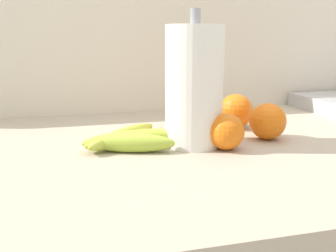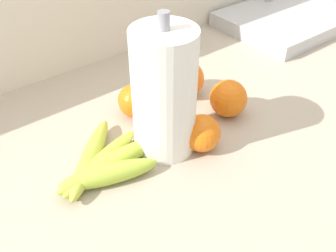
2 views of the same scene
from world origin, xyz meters
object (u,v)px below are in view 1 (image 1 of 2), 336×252
orange_back_right (207,125)px  paper_towel_roll (194,86)px  orange_far_right (236,111)px  banana_bunch (130,139)px  orange_center (268,121)px  orange_back_left (226,132)px  orange_right (182,116)px

orange_back_right → paper_towel_roll: 0.10m
paper_towel_roll → orange_far_right: bearing=37.8°
banana_bunch → orange_center: (0.30, -0.01, 0.02)m
orange_back_left → orange_center: bearing=22.0°
orange_back_right → orange_back_left: size_ratio=0.94×
orange_right → orange_back_left: bearing=-76.3°
orange_back_right → orange_far_right: size_ratio=0.81×
orange_back_right → orange_back_left: 0.08m
banana_bunch → orange_back_left: size_ratio=2.91×
orange_center → orange_far_right: 0.12m
orange_center → orange_back_left: bearing=-158.0°
orange_right → orange_back_left: same height
banana_bunch → orange_back_left: orange_back_left is taller
orange_back_right → paper_towel_roll: bearing=-146.8°
orange_far_right → orange_back_left: bearing=-120.3°
orange_center → banana_bunch: bearing=178.3°
orange_right → orange_center: 0.20m
orange_back_right → orange_back_left: (0.01, -0.08, 0.00)m
orange_back_right → orange_far_right: orange_far_right is taller
orange_back_right → orange_right: (-0.03, 0.09, 0.00)m
orange_back_right → orange_far_right: bearing=39.4°
orange_right → orange_back_left: (0.04, -0.17, -0.00)m
orange_right → orange_center: size_ratio=0.92×
orange_center → orange_back_left: orange_center is taller
orange_right → paper_towel_roll: 0.14m
banana_bunch → orange_far_right: size_ratio=2.53×
orange_back_left → orange_right: bearing=103.7°
orange_center → orange_far_right: bearing=101.4°
banana_bunch → orange_center: 0.30m
banana_bunch → paper_towel_roll: (0.13, -0.01, 0.10)m
paper_towel_roll → orange_center: bearing=-0.4°
orange_center → orange_far_right: orange_far_right is taller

